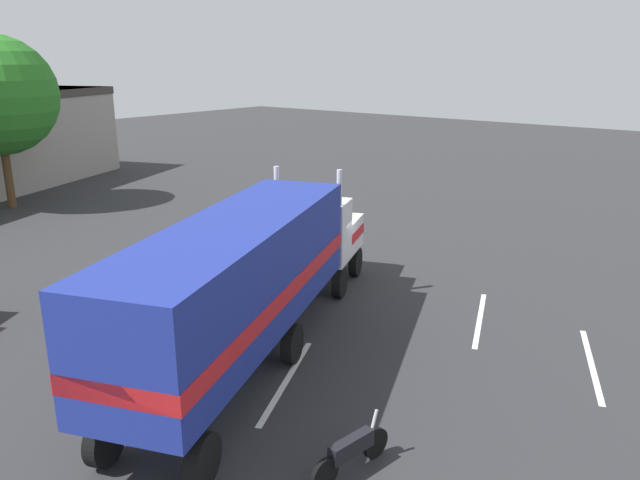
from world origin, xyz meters
The scene contains 7 objects.
ground_plane centered at (0.00, 0.00, 0.00)m, with size 120.00×120.00×0.00m, color #2D2D30.
lane_stripe_near centered at (-5.96, -3.50, 0.01)m, with size 4.40×0.16×0.01m, color silver.
lane_stripe_mid centered at (0.75, -5.80, 0.01)m, with size 4.40×0.16×0.01m, color silver.
lane_stripe_far centered at (-0.18, -9.46, 0.01)m, with size 4.40×0.16×0.01m, color silver.
semi_truck centered at (-5.38, -1.88, 2.52)m, with size 14.08×7.54×4.50m.
person_bystander centered at (-3.97, 1.06, 0.89)m, with size 0.34×0.45×1.63m.
motorcycle centered at (-7.89, -6.92, 0.48)m, with size 2.10×0.43×1.12m.
Camera 1 is at (-16.53, -12.91, 8.03)m, focal length 34.42 mm.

